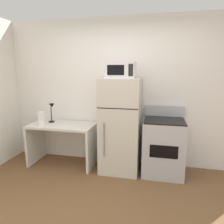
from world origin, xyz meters
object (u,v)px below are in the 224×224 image
at_px(desk, 63,136).
at_px(microwave, 121,70).
at_px(paper_towel_roll, 41,119).
at_px(desk_lamp, 52,110).
at_px(refrigerator, 121,126).
at_px(oven_range, 163,147).

xyz_separation_m(desk, microwave, (1.06, -0.02, 1.18)).
xyz_separation_m(desk, paper_towel_roll, (-0.32, -0.15, 0.35)).
xyz_separation_m(desk_lamp, refrigerator, (1.30, -0.08, -0.21)).
distance_m(paper_towel_roll, refrigerator, 1.39).
xyz_separation_m(desk_lamp, microwave, (1.30, -0.11, 0.71)).
bearing_deg(oven_range, desk, -179.57).
relative_size(paper_towel_roll, oven_range, 0.22).
bearing_deg(desk, oven_range, 0.43).
bearing_deg(oven_range, microwave, -177.25).
bearing_deg(paper_towel_roll, microwave, 5.33).
bearing_deg(oven_range, refrigerator, -178.95).
height_order(desk, paper_towel_roll, paper_towel_roll).
distance_m(desk, desk_lamp, 0.53).
xyz_separation_m(refrigerator, oven_range, (0.71, 0.01, -0.32)).
bearing_deg(desk, desk_lamp, 160.43).
distance_m(desk, oven_range, 1.77).
relative_size(desk_lamp, microwave, 0.77).
relative_size(desk_lamp, paper_towel_roll, 1.47).
height_order(paper_towel_roll, microwave, microwave).
bearing_deg(microwave, refrigerator, 90.32).
distance_m(desk_lamp, refrigerator, 1.32).
bearing_deg(paper_towel_roll, oven_range, 4.45).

